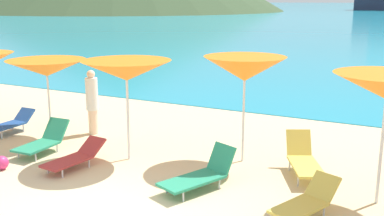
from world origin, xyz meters
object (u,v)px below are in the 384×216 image
lounge_chair_2 (304,159)px  lounge_chair_3 (307,201)px  lounge_chair_10 (75,157)px  beachgoer_0 (92,100)px  umbrella_4 (126,71)px  lounge_chair_7 (201,174)px  umbrella_5 (245,69)px  beach_ball (1,163)px  lounge_chair_8 (43,140)px  umbrella_3 (47,68)px  lounge_chair_5 (11,123)px

lounge_chair_2 → lounge_chair_3: (0.53, -1.89, -0.06)m
lounge_chair_2 → lounge_chair_10: (-4.51, -1.88, -0.08)m
beachgoer_0 → umbrella_4: bearing=3.9°
lounge_chair_7 → beachgoer_0: (-4.27, 2.04, 0.63)m
umbrella_5 → lounge_chair_2: size_ratio=1.47×
lounge_chair_3 → umbrella_5: bearing=154.3°
umbrella_5 → beach_ball: umbrella_5 is taller
lounge_chair_8 → beachgoer_0: size_ratio=0.82×
umbrella_3 → lounge_chair_5: 2.05m
lounge_chair_10 → beach_ball: size_ratio=5.09×
lounge_chair_7 → lounge_chair_10: (-2.93, -0.24, -0.05)m
lounge_chair_5 → lounge_chair_10: bearing=-20.7°
lounge_chair_3 → lounge_chair_5: (-8.41, 1.30, 0.01)m
umbrella_5 → beachgoer_0: (-4.41, 0.20, -1.18)m
umbrella_3 → lounge_chair_8: bearing=-54.3°
umbrella_5 → lounge_chair_3: (1.96, -2.10, -1.83)m
lounge_chair_8 → lounge_chair_10: lounge_chair_8 is taller
lounge_chair_3 → lounge_chair_7: size_ratio=0.89×
lounge_chair_5 → lounge_chair_8: lounge_chair_8 is taller
umbrella_3 → lounge_chair_5: umbrella_3 is taller
lounge_chair_5 → lounge_chair_7: size_ratio=0.84×
beachgoer_0 → beach_ball: bearing=-54.4°
lounge_chair_3 → beach_ball: bearing=-151.6°
umbrella_5 → lounge_chair_5: bearing=-173.0°
umbrella_3 → lounge_chair_5: bearing=-173.4°
umbrella_3 → beach_ball: size_ratio=6.85×
umbrella_5 → lounge_chair_8: (-4.43, -1.64, -1.80)m
umbrella_5 → lounge_chair_3: bearing=-46.9°
beachgoer_0 → lounge_chair_7: bearing=10.0°
lounge_chair_3 → beachgoer_0: bearing=-178.5°
lounge_chair_10 → beach_ball: bearing=-142.3°
lounge_chair_2 → lounge_chair_7: size_ratio=0.97×
lounge_chair_7 → lounge_chair_5: bearing=-167.2°
lounge_chair_3 → beach_ball: lounge_chair_3 is taller
lounge_chair_5 → beachgoer_0: size_ratio=0.81×
umbrella_4 → lounge_chair_10: (-0.71, -1.01, -1.80)m
umbrella_4 → beach_ball: bearing=-138.4°
umbrella_3 → umbrella_5: (5.14, 0.64, 0.24)m
lounge_chair_5 → lounge_chair_8: 2.19m
lounge_chair_3 → beach_ball: size_ratio=4.88×
umbrella_4 → beach_ball: umbrella_4 is taller
umbrella_5 → beach_ball: size_ratio=7.84×
umbrella_4 → beach_ball: (-2.05, -1.82, -1.90)m
lounge_chair_2 → beachgoer_0: beachgoer_0 is taller
beachgoer_0 → lounge_chair_5: bearing=-118.5°
lounge_chair_2 → lounge_chair_3: 1.96m
umbrella_3 → lounge_chair_10: umbrella_3 is taller
beachgoer_0 → lounge_chair_2: bearing=31.7°
umbrella_4 → lounge_chair_10: umbrella_4 is taller
lounge_chair_2 → beach_ball: bearing=178.0°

